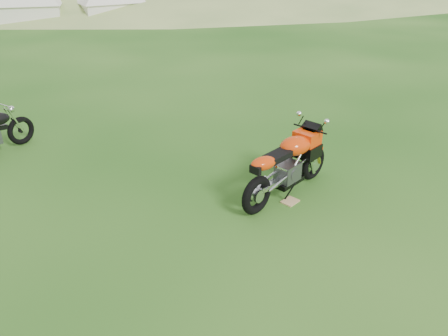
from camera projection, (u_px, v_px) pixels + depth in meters
ground at (258, 214)px, 6.46m from camera, size 120.00×120.00×0.00m
sport_motorcycle at (288, 161)px, 6.70m from camera, size 2.03×0.97×1.18m
plywood_board at (290, 201)px, 6.75m from camera, size 0.30×0.26×0.02m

